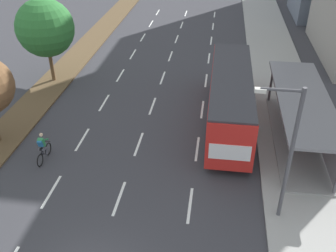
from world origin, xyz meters
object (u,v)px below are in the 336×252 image
object	(u,v)px
bus_shelter	(305,115)
bus	(230,94)
streetlight	(288,148)
median_tree_third	(45,28)
cyclist	(43,148)

from	to	relation	value
bus_shelter	bus	size ratio (longest dim) A/B	0.91
bus_shelter	streetlight	distance (m)	7.12
median_tree_third	cyclist	bearing A→B (deg)	-70.40
bus_shelter	streetlight	xyz separation A→B (m)	(-2.11, -6.49, 2.02)
bus_shelter	bus	xyz separation A→B (m)	(-4.28, 1.62, 0.20)
cyclist	streetlight	bearing A→B (deg)	-12.23
bus	cyclist	size ratio (longest dim) A/B	6.20
cyclist	streetlight	world-z (taller)	streetlight
bus_shelter	bus	bearing A→B (deg)	159.25
median_tree_third	streetlight	size ratio (longest dim) A/B	0.97
bus_shelter	median_tree_third	size ratio (longest dim) A/B	1.64
cyclist	bus_shelter	bearing A→B (deg)	14.86
cyclist	median_tree_third	distance (m)	11.10
cyclist	median_tree_third	world-z (taller)	median_tree_third
bus	cyclist	xyz separation A→B (m)	(-10.14, -5.45, -1.28)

